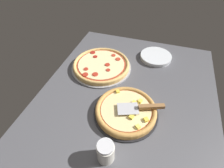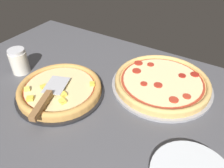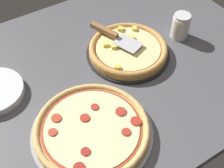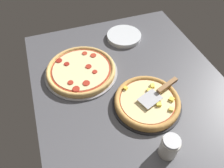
{
  "view_description": "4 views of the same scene",
  "coord_description": "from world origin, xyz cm",
  "px_view_note": "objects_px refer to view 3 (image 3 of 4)",
  "views": [
    {
      "loc": [
        -62.95,
        -11.87,
        75.94
      ],
      "look_at": [
        6.61,
        10.15,
        3.0
      ],
      "focal_mm": 28.0,
      "sensor_mm": 36.0,
      "label": 1
    },
    {
      "loc": [
        41.87,
        -46.6,
        55.33
      ],
      "look_at": [
        6.61,
        10.15,
        3.0
      ],
      "focal_mm": 35.0,
      "sensor_mm": 36.0,
      "label": 2
    },
    {
      "loc": [
        46.71,
        73.03,
        87.37
      ],
      "look_at": [
        6.61,
        10.15,
        3.0
      ],
      "focal_mm": 50.0,
      "sensor_mm": 36.0,
      "label": 3
    },
    {
      "loc": [
        -62.65,
        34.11,
        87.36
      ],
      "look_at": [
        6.61,
        10.15,
        3.0
      ],
      "focal_mm": 35.0,
      "sensor_mm": 36.0,
      "label": 4
    }
  ],
  "objects_px": {
    "pizza_front": "(128,49)",
    "parmesan_shaker": "(181,27)",
    "serving_spatula": "(110,33)",
    "pizza_back": "(92,129)"
  },
  "relations": [
    {
      "from": "serving_spatula",
      "to": "parmesan_shaker",
      "type": "xyz_separation_m",
      "value": [
        -0.28,
        0.12,
        -0.0
      ]
    },
    {
      "from": "pizza_front",
      "to": "pizza_back",
      "type": "xyz_separation_m",
      "value": [
        0.31,
        0.25,
        -0.0
      ]
    },
    {
      "from": "pizza_back",
      "to": "pizza_front",
      "type": "bearing_deg",
      "value": -141.38
    },
    {
      "from": "pizza_back",
      "to": "parmesan_shaker",
      "type": "height_order",
      "value": "parmesan_shaker"
    },
    {
      "from": "serving_spatula",
      "to": "parmesan_shaker",
      "type": "relative_size",
      "value": 2.19
    },
    {
      "from": "pizza_front",
      "to": "serving_spatula",
      "type": "xyz_separation_m",
      "value": [
        0.03,
        -0.09,
        0.03
      ]
    },
    {
      "from": "pizza_front",
      "to": "parmesan_shaker",
      "type": "xyz_separation_m",
      "value": [
        -0.25,
        0.03,
        0.03
      ]
    },
    {
      "from": "serving_spatula",
      "to": "parmesan_shaker",
      "type": "height_order",
      "value": "parmesan_shaker"
    },
    {
      "from": "serving_spatula",
      "to": "pizza_back",
      "type": "bearing_deg",
      "value": 50.26
    },
    {
      "from": "pizza_back",
      "to": "serving_spatula",
      "type": "height_order",
      "value": "serving_spatula"
    }
  ]
}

